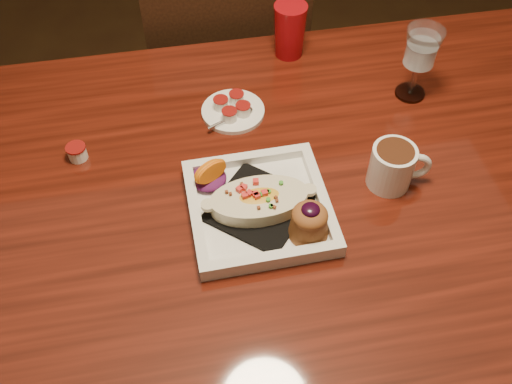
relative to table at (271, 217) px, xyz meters
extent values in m
plane|color=black|center=(0.00, 0.00, -0.65)|extent=(7.00, 7.00, 0.00)
cube|color=#641A0E|center=(0.00, 0.00, 0.08)|extent=(1.50, 0.90, 0.04)
cylinder|color=black|center=(0.67, 0.37, -0.30)|extent=(0.07, 0.07, 0.71)
cube|color=black|center=(0.00, 0.70, -0.20)|extent=(0.42, 0.42, 0.04)
cylinder|color=black|center=(0.17, 0.87, -0.43)|extent=(0.04, 0.04, 0.45)
cylinder|color=black|center=(-0.17, 0.87, -0.43)|extent=(0.04, 0.04, 0.45)
cylinder|color=black|center=(0.17, 0.53, -0.43)|extent=(0.04, 0.04, 0.45)
cylinder|color=black|center=(-0.17, 0.53, -0.43)|extent=(0.04, 0.04, 0.45)
cube|color=black|center=(0.00, 0.51, 0.05)|extent=(0.40, 0.03, 0.46)
cube|color=white|center=(-0.03, -0.06, 0.10)|extent=(0.24, 0.24, 0.01)
cube|color=black|center=(-0.03, -0.06, 0.11)|extent=(0.21, 0.21, 0.01)
ellipsoid|color=yellow|center=(-0.03, -0.06, 0.13)|extent=(0.15, 0.08, 0.03)
ellipsoid|color=#5F1558|center=(-0.11, 0.02, 0.12)|extent=(0.07, 0.07, 0.02)
cone|color=brown|center=(0.04, -0.12, 0.13)|extent=(0.07, 0.07, 0.05)
ellipsoid|color=brown|center=(0.04, -0.12, 0.16)|extent=(0.06, 0.06, 0.03)
ellipsoid|color=black|center=(0.04, -0.12, 0.17)|extent=(0.03, 0.03, 0.01)
cylinder|color=white|center=(0.21, -0.03, 0.14)|extent=(0.08, 0.08, 0.08)
cylinder|color=#3A1C0F|center=(0.21, -0.03, 0.17)|extent=(0.07, 0.07, 0.02)
torus|color=white|center=(0.25, -0.04, 0.14)|extent=(0.06, 0.02, 0.06)
cylinder|color=silver|center=(0.34, 0.19, 0.10)|extent=(0.06, 0.06, 0.01)
cylinder|color=silver|center=(0.34, 0.19, 0.14)|extent=(0.01, 0.01, 0.07)
cone|color=silver|center=(0.34, 0.19, 0.21)|extent=(0.08, 0.08, 0.08)
cylinder|color=white|center=(-0.04, 0.20, 0.10)|extent=(0.13, 0.13, 0.01)
cylinder|color=white|center=(-0.06, 0.21, 0.12)|extent=(0.03, 0.03, 0.02)
cylinder|color=maroon|center=(-0.06, 0.21, 0.13)|extent=(0.03, 0.03, 0.00)
cylinder|color=white|center=(-0.03, 0.22, 0.12)|extent=(0.03, 0.03, 0.02)
cylinder|color=maroon|center=(-0.03, 0.22, 0.13)|extent=(0.03, 0.03, 0.00)
cylinder|color=white|center=(-0.02, 0.19, 0.12)|extent=(0.03, 0.03, 0.02)
cylinder|color=maroon|center=(-0.02, 0.19, 0.13)|extent=(0.03, 0.03, 0.00)
cylinder|color=white|center=(-0.05, 0.18, 0.12)|extent=(0.03, 0.03, 0.02)
cylinder|color=maroon|center=(-0.05, 0.18, 0.13)|extent=(0.03, 0.03, 0.00)
cylinder|color=white|center=(-0.35, 0.14, 0.11)|extent=(0.04, 0.04, 0.03)
cylinder|color=maroon|center=(-0.35, 0.14, 0.12)|extent=(0.04, 0.04, 0.00)
cone|color=#A30B12|center=(0.12, 0.38, 0.16)|extent=(0.07, 0.07, 0.12)
camera|label=1|loc=(-0.15, -0.65, 0.90)|focal=40.00mm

